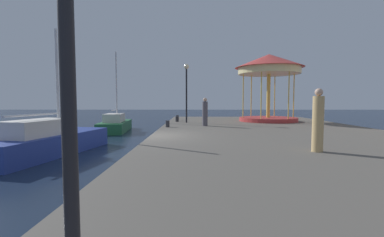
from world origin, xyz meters
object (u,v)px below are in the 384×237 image
carousel (269,71)px  bollard_south (168,124)px  bollard_center (177,119)px  lamp_post_mid_promenade (186,83)px  sailboat_green (115,124)px  person_mid_promenade (205,113)px  bollard_north (177,118)px  person_near_carousel (318,122)px  sailboat_blue (47,141)px

carousel → bollard_south: bearing=-147.3°
carousel → bollard_center: 7.99m
lamp_post_mid_promenade → bollard_center: bearing=130.2°
sailboat_green → person_mid_promenade: bearing=-29.0°
bollard_south → carousel: bearing=32.7°
bollard_south → person_mid_promenade: bearing=20.1°
carousel → bollard_center: bearing=-176.0°
bollard_north → person_mid_promenade: size_ratio=0.22×
sailboat_green → person_near_carousel: (10.08, -12.47, 1.18)m
lamp_post_mid_promenade → person_near_carousel: size_ratio=2.14×
bollard_center → bollard_south: bearing=-94.0°
lamp_post_mid_promenade → person_near_carousel: bearing=-68.3°
carousel → bollard_center: carousel is taller
bollard_north → person_mid_promenade: bearing=-67.7°
sailboat_green → person_mid_promenade: sailboat_green is taller
sailboat_green → bollard_south: sailboat_green is taller
bollard_north → bollard_center: same height
carousel → person_near_carousel: 13.03m
sailboat_blue → bollard_south: size_ratio=16.75×
sailboat_blue → sailboat_green: 9.20m
sailboat_blue → bollard_north: 11.65m
sailboat_green → lamp_post_mid_promenade: size_ratio=1.48×
carousel → bollard_south: carousel is taller
bollard_center → person_near_carousel: bearing=-66.7°
carousel → bollard_north: size_ratio=13.06×
sailboat_blue → sailboat_green: (0.29, 9.19, -0.07)m
sailboat_green → bollard_center: (4.88, -0.41, 0.45)m
sailboat_green → lamp_post_mid_promenade: (5.63, -1.30, 3.15)m
carousel → lamp_post_mid_promenade: bearing=-167.7°
person_mid_promenade → bollard_south: bearing=-159.9°
lamp_post_mid_promenade → bollard_center: (-0.75, 0.89, -2.71)m
bollard_north → person_near_carousel: 14.75m
sailboat_blue → bollard_north: size_ratio=16.75×
lamp_post_mid_promenade → person_near_carousel: 12.19m
sailboat_blue → sailboat_green: sailboat_green is taller
sailboat_blue → bollard_north: (5.08, 10.48, 0.38)m
bollard_south → lamp_post_mid_promenade: bearing=72.7°
carousel → sailboat_blue: bearing=-142.8°
person_near_carousel → carousel: bearing=81.5°
lamp_post_mid_promenade → bollard_north: size_ratio=10.61×
sailboat_green → carousel: bearing=0.4°
sailboat_blue → bollard_south: 6.67m
bollard_north → person_mid_promenade: (2.09, -5.10, 0.64)m
person_near_carousel → sailboat_blue: bearing=162.5°
sailboat_blue → lamp_post_mid_promenade: bearing=53.2°
bollard_south → person_near_carousel: size_ratio=0.20×
carousel → bollard_north: 8.14m
bollard_center → person_near_carousel: 13.16m
bollard_south → person_near_carousel: 9.58m
person_near_carousel → bollard_center: bearing=113.3°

